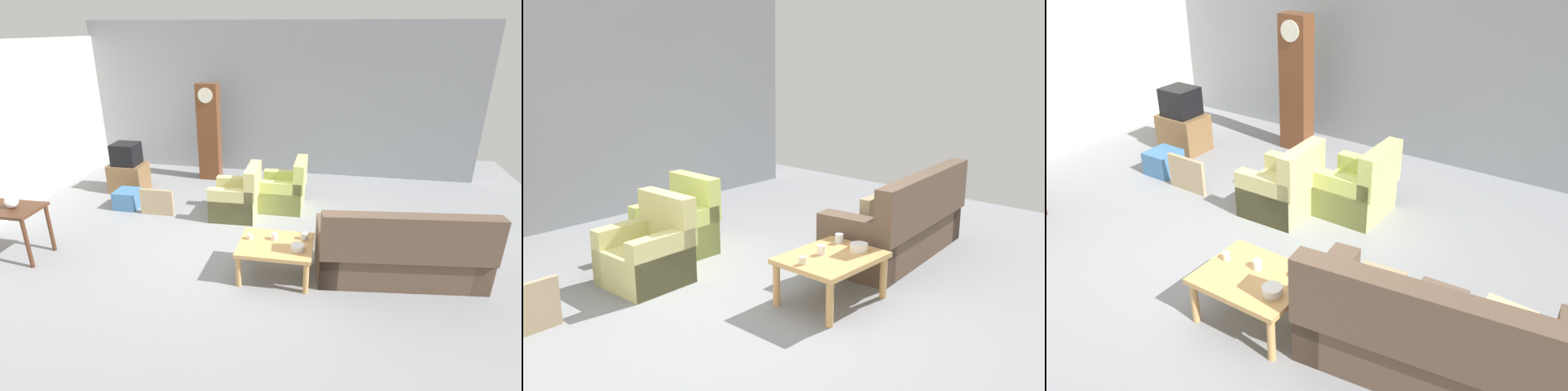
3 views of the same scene
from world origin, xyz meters
The scene contains 11 objects.
ground_plane centered at (0.00, 0.00, 0.00)m, with size 10.40×10.40×0.00m, color gray.
garage_door_wall centered at (0.00, 3.60, 1.60)m, with size 8.40×0.16×3.20m, color gray.
couch_floral centered at (2.18, -0.41, 0.36)m, with size 2.19×1.11×1.04m.
armchair_olive_near centered at (-0.31, 1.07, 0.31)m, with size 0.81×0.78×0.92m.
armchair_olive_far centered at (0.45, 1.56, 0.31)m, with size 0.80×0.77×0.92m.
coffee_table_wood centered at (0.60, -0.63, 0.41)m, with size 0.96×0.76×0.47m.
framed_picture_leaning centered at (-1.71, 0.86, 0.23)m, with size 0.60×0.05×0.47m, color tan.
cup_white_porcelain centered at (0.57, -0.54, 0.52)m, with size 0.08×0.08×0.09m, color white.
cup_blue_rimmed centered at (0.96, -0.45, 0.52)m, with size 0.08×0.08×0.09m, color silver.
cup_cream_tall centered at (0.25, -0.58, 0.51)m, with size 0.07×0.07×0.07m, color beige.
bowl_white_stacked centered at (0.89, -0.75, 0.51)m, with size 0.18×0.18×0.07m, color white.
Camera 2 is at (-3.62, -3.92, 2.44)m, focal length 40.64 mm.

